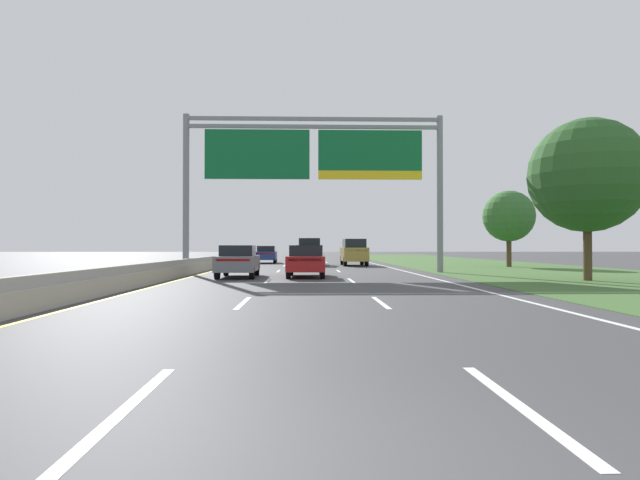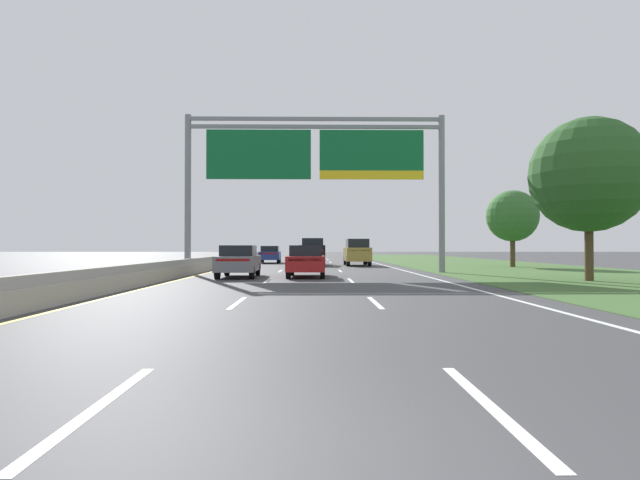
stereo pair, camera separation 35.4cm
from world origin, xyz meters
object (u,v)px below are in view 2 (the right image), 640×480
(car_blue_left_lane_sedan, at_px, (270,254))
(overhead_sign_gantry, at_px, (315,161))
(pickup_truck_black, at_px, (313,252))
(car_grey_left_lane_sedan, at_px, (239,261))
(car_gold_right_lane_suv, at_px, (357,252))
(car_red_centre_lane_sedan, at_px, (306,260))
(roadside_tree_near, at_px, (589,175))
(roadside_tree_mid, at_px, (512,216))

(car_blue_left_lane_sedan, bearing_deg, overhead_sign_gantry, -168.23)
(pickup_truck_black, relative_size, car_grey_left_lane_sedan, 1.22)
(pickup_truck_black, bearing_deg, car_gold_right_lane_suv, -103.92)
(car_grey_left_lane_sedan, bearing_deg, car_red_centre_lane_sedan, -86.72)
(roadside_tree_near, xyz_separation_m, roadside_tree_mid, (2.61, 15.33, -0.89))
(car_gold_right_lane_suv, bearing_deg, pickup_truck_black, 75.37)
(pickup_truck_black, xyz_separation_m, car_gold_right_lane_suv, (3.53, -0.91, 0.02))
(overhead_sign_gantry, xyz_separation_m, car_gold_right_lane_suv, (3.37, 11.22, -5.37))
(overhead_sign_gantry, distance_m, car_red_centre_lane_sedan, 6.95)
(car_grey_left_lane_sedan, height_order, roadside_tree_mid, roadside_tree_mid)
(car_grey_left_lane_sedan, bearing_deg, roadside_tree_near, -102.16)
(car_grey_left_lane_sedan, bearing_deg, roadside_tree_mid, -57.27)
(overhead_sign_gantry, bearing_deg, car_red_centre_lane_sedan, -96.54)
(car_blue_left_lane_sedan, bearing_deg, car_gold_right_lane_suv, -131.99)
(roadside_tree_near, bearing_deg, car_gold_right_lane_suv, 114.72)
(car_grey_left_lane_sedan, relative_size, roadside_tree_near, 0.62)
(car_blue_left_lane_sedan, relative_size, car_red_centre_lane_sedan, 1.00)
(pickup_truck_black, xyz_separation_m, car_grey_left_lane_sedan, (-3.62, -16.39, -0.26))
(car_red_centre_lane_sedan, xyz_separation_m, roadside_tree_mid, (15.00, 11.97, 2.93))
(pickup_truck_black, relative_size, roadside_tree_mid, 0.96)
(car_red_centre_lane_sedan, height_order, roadside_tree_mid, roadside_tree_mid)
(overhead_sign_gantry, distance_m, roadside_tree_near, 14.14)
(pickup_truck_black, height_order, roadside_tree_mid, roadside_tree_mid)
(car_grey_left_lane_sedan, xyz_separation_m, roadside_tree_near, (15.71, -3.11, 3.82))
(car_gold_right_lane_suv, bearing_deg, car_blue_left_lane_sedan, 49.11)
(car_gold_right_lane_suv, bearing_deg, roadside_tree_mid, -106.39)
(car_grey_left_lane_sedan, xyz_separation_m, car_gold_right_lane_suv, (7.15, 15.48, 0.28))
(car_grey_left_lane_sedan, xyz_separation_m, roadside_tree_mid, (18.32, 12.22, 2.93))
(pickup_truck_black, xyz_separation_m, roadside_tree_near, (12.09, -19.50, 3.56))
(overhead_sign_gantry, height_order, car_grey_left_lane_sedan, overhead_sign_gantry)
(overhead_sign_gantry, xyz_separation_m, roadside_tree_mid, (14.54, 7.96, -2.72))
(overhead_sign_gantry, relative_size, car_grey_left_lane_sedan, 3.40)
(car_grey_left_lane_sedan, relative_size, car_gold_right_lane_suv, 0.94)
(car_red_centre_lane_sedan, height_order, car_gold_right_lane_suv, car_gold_right_lane_suv)
(car_blue_left_lane_sedan, relative_size, car_gold_right_lane_suv, 0.94)
(pickup_truck_black, relative_size, car_gold_right_lane_suv, 1.15)
(roadside_tree_near, bearing_deg, car_grey_left_lane_sedan, 168.81)
(car_blue_left_lane_sedan, height_order, car_grey_left_lane_sedan, same)
(car_red_centre_lane_sedan, bearing_deg, overhead_sign_gantry, -5.70)
(car_red_centre_lane_sedan, bearing_deg, car_gold_right_lane_suv, -13.26)
(roadside_tree_near, distance_m, roadside_tree_mid, 15.57)
(pickup_truck_black, relative_size, car_blue_left_lane_sedan, 1.22)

